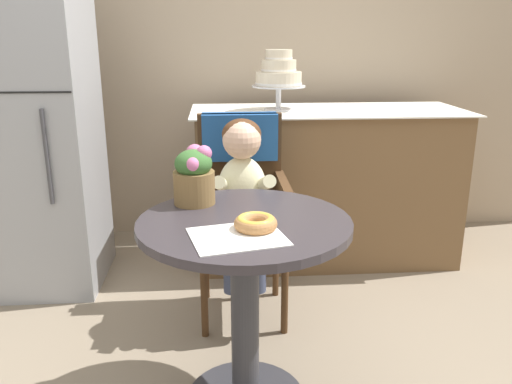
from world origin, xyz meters
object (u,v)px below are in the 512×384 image
(seated_child, at_px, (242,184))
(donut_front, at_px, (256,222))
(cafe_table, at_px, (245,277))
(tiered_cake_stand, at_px, (279,74))
(flower_vase, at_px, (194,175))
(wicker_chair, at_px, (241,183))
(refrigerator, at_px, (29,128))

(seated_child, relative_size, donut_front, 5.27)
(cafe_table, height_order, tiered_cake_stand, tiered_cake_stand)
(flower_vase, bearing_deg, tiered_cake_stand, 68.65)
(tiered_cake_stand, bearing_deg, cafe_table, -101.43)
(cafe_table, bearing_deg, wicker_chair, 88.27)
(cafe_table, height_order, seated_child, seated_child)
(wicker_chair, bearing_deg, donut_front, -90.81)
(seated_child, bearing_deg, wicker_chair, 90.00)
(donut_front, height_order, tiered_cake_stand, tiered_cake_stand)
(cafe_table, height_order, wicker_chair, wicker_chair)
(wicker_chair, bearing_deg, flower_vase, -111.01)
(cafe_table, bearing_deg, tiered_cake_stand, 78.57)
(flower_vase, relative_size, tiered_cake_stand, 0.64)
(wicker_chair, height_order, tiered_cake_stand, tiered_cake_stand)
(flower_vase, distance_m, tiered_cake_stand, 1.22)
(tiered_cake_stand, bearing_deg, donut_front, -99.45)
(seated_child, bearing_deg, tiered_cake_stand, 71.63)
(flower_vase, bearing_deg, cafe_table, -48.23)
(donut_front, height_order, flower_vase, flower_vase)
(wicker_chair, relative_size, tiered_cake_stand, 2.87)
(donut_front, relative_size, refrigerator, 0.08)
(donut_front, distance_m, refrigerator, 1.62)
(seated_child, height_order, flower_vase, seated_child)
(wicker_chair, xyz_separation_m, donut_front, (0.01, -0.83, 0.11))
(refrigerator, bearing_deg, donut_front, -47.94)
(refrigerator, bearing_deg, tiered_cake_stand, 8.67)
(wicker_chair, distance_m, refrigerator, 1.15)
(flower_vase, distance_m, refrigerator, 1.26)
(wicker_chair, distance_m, donut_front, 0.83)
(seated_child, relative_size, tiered_cake_stand, 2.19)
(donut_front, xyz_separation_m, tiered_cake_stand, (0.23, 1.40, 0.35))
(donut_front, bearing_deg, refrigerator, 132.06)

